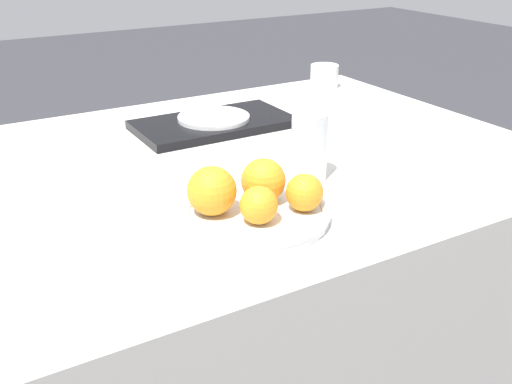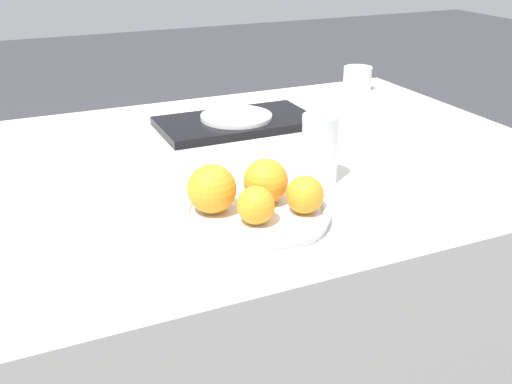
{
  "view_description": "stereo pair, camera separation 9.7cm",
  "coord_description": "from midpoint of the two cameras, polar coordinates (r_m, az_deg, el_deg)",
  "views": [
    {
      "loc": [
        -0.46,
        -1.03,
        1.16
      ],
      "look_at": [
        -0.02,
        -0.27,
        0.76
      ],
      "focal_mm": 42.0,
      "sensor_mm": 36.0,
      "label": 1
    },
    {
      "loc": [
        -0.38,
        -1.08,
        1.16
      ],
      "look_at": [
        -0.02,
        -0.27,
        0.76
      ],
      "focal_mm": 42.0,
      "sensor_mm": 36.0,
      "label": 2
    }
  ],
  "objects": [
    {
      "name": "orange_0",
      "position": [
        0.97,
        7.52,
        -0.33
      ],
      "size": [
        0.06,
        0.06,
        0.06
      ],
      "color": "orange",
      "rests_on": "fruit_platter"
    },
    {
      "name": "table",
      "position": [
        1.39,
        -1.87,
        -11.06
      ],
      "size": [
        1.47,
        0.96,
        0.71
      ],
      "color": "silver",
      "rests_on": "ground_plane"
    },
    {
      "name": "orange_3",
      "position": [
        0.93,
        2.96,
        -1.34
      ],
      "size": [
        0.06,
        0.06,
        0.06
      ],
      "color": "orange",
      "rests_on": "fruit_platter"
    },
    {
      "name": "orange_2",
      "position": [
        0.96,
        -1.38,
        0.24
      ],
      "size": [
        0.08,
        0.08,
        0.08
      ],
      "color": "orange",
      "rests_on": "fruit_platter"
    },
    {
      "name": "water_glass",
      "position": [
        1.12,
        8.56,
        4.05
      ],
      "size": [
        0.07,
        0.07,
        0.13
      ],
      "color": "silver",
      "rests_on": "table"
    },
    {
      "name": "napkin",
      "position": [
        1.1,
        20.53,
        -1.23
      ],
      "size": [
        0.15,
        0.13,
        0.01
      ],
      "color": "silver",
      "rests_on": "table"
    },
    {
      "name": "fruit_platter",
      "position": [
        0.98,
        2.82,
        -2.06
      ],
      "size": [
        0.25,
        0.25,
        0.02
      ],
      "color": "silver",
      "rests_on": "table"
    },
    {
      "name": "side_plate",
      "position": [
        1.44,
        0.05,
        7.16
      ],
      "size": [
        0.17,
        0.17,
        0.01
      ],
      "color": "white",
      "rests_on": "serving_tray"
    },
    {
      "name": "cup_0",
      "position": [
        1.8,
        11.19,
        10.54
      ],
      "size": [
        0.08,
        0.08,
        0.07
      ],
      "color": "white",
      "rests_on": "table"
    },
    {
      "name": "serving_tray",
      "position": [
        1.44,
        0.05,
        6.59
      ],
      "size": [
        0.37,
        0.2,
        0.02
      ],
      "color": "black",
      "rests_on": "table"
    },
    {
      "name": "orange_1",
      "position": [
        1.0,
        3.71,
        0.99
      ],
      "size": [
        0.08,
        0.08,
        0.08
      ],
      "color": "orange",
      "rests_on": "fruit_platter"
    }
  ]
}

